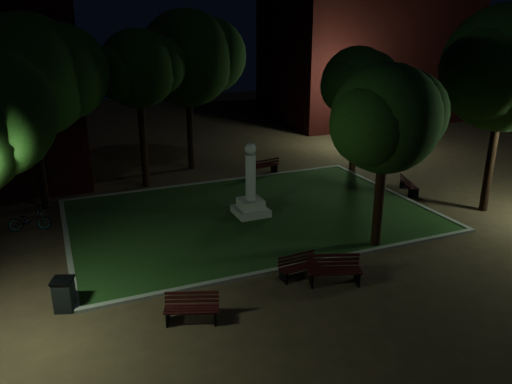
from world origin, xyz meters
TOP-DOWN VIEW (x-y plane):
  - ground at (0.00, 0.00)m, footprint 80.00×80.00m
  - lawn at (0.00, 2.00)m, footprint 15.00×10.00m
  - lawn_kerb at (0.00, 2.00)m, footprint 15.40×10.40m
  - monument at (0.00, 2.00)m, footprint 1.40×1.40m
  - building_far at (18.00, 20.00)m, footprint 16.00×10.00m
  - tree_north_wl at (-3.30, 8.00)m, footprint 4.62×3.77m
  - tree_ne at (8.26, 6.46)m, footprint 4.87×3.98m
  - tree_east at (10.08, -1.43)m, footprint 6.40×5.22m
  - tree_se at (3.30, -2.68)m, footprint 4.76×3.89m
  - tree_nw at (-8.13, 6.56)m, footprint 6.44×5.26m
  - tree_far_north at (-0.20, 10.24)m, footprint 6.37×5.20m
  - lamppost_ne at (11.43, 11.41)m, footprint 1.18×0.28m
  - bench_near_left at (-0.61, -3.71)m, footprint 1.44×0.59m
  - bench_near_right at (0.25, -4.52)m, footprint 1.82×1.14m
  - bench_west_near at (-4.61, -4.84)m, footprint 1.63×1.04m
  - bench_right_side at (8.39, 1.84)m, footprint 1.01×1.57m
  - bench_far_side at (3.04, 7.47)m, footprint 1.76×0.87m
  - trash_bin at (-7.90, -2.81)m, footprint 0.76×0.76m
  - bicycle at (-8.89, 4.05)m, footprint 1.73×0.88m

SIDE VIEW (x-z plane):
  - ground at x=0.00m, z-range 0.00..0.00m
  - lawn at x=0.00m, z-range 0.00..0.08m
  - lawn_kerb at x=0.00m, z-range 0.00..0.12m
  - bench_near_left at x=-0.61m, z-range -0.02..0.75m
  - bench_right_side at x=8.39m, z-range -0.02..0.79m
  - bench_west_near at x=-4.61m, z-range -0.02..0.82m
  - bicycle at x=-8.89m, z-range 0.00..0.86m
  - bench_far_side at x=3.04m, z-range -0.03..0.90m
  - bench_near_right at x=0.25m, z-range -0.03..0.92m
  - trash_bin at x=-7.90m, z-range 0.01..1.02m
  - monument at x=0.00m, z-range -0.64..2.56m
  - lamppost_ne at x=11.43m, z-range 0.87..5.15m
  - tree_se at x=3.30m, z-range 1.46..8.28m
  - tree_ne at x=8.26m, z-range 1.44..8.32m
  - tree_nw at x=-8.13m, z-range 1.63..10.16m
  - tree_north_wl at x=-3.30m, z-range 2.01..9.83m
  - building_far at x=18.00m, z-range 0.00..12.00m
  - tree_far_north at x=-0.20m, z-range 1.79..10.57m
  - tree_east at x=10.08m, z-range 1.82..10.68m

